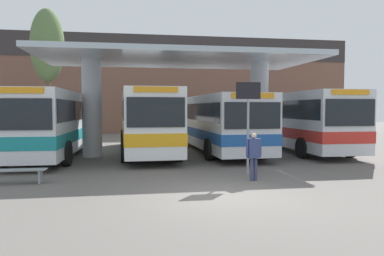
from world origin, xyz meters
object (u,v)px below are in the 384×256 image
Objects in this scene: transit_bus_left_bay at (54,121)px; pedestrian_waiting at (254,152)px; waiting_bench_near_pillar at (15,173)px; poplar_tree_behind_left at (47,47)px; info_sign_platform at (248,109)px; parked_car_street at (185,123)px; transit_bus_center_bay at (146,119)px; transit_bus_right_bay at (217,121)px; transit_bus_far_right_bay at (298,119)px.

pedestrian_waiting is at bearing 137.45° from transit_bus_left_bay.
transit_bus_left_bay is 6.93m from waiting_bench_near_pillar.
poplar_tree_behind_left is (-2.04, 15.35, 6.38)m from waiting_bench_near_pillar.
info_sign_platform is 1.79m from pedestrian_waiting.
waiting_bench_near_pillar is 1.22× the size of pedestrian_waiting.
pedestrian_waiting is 22.23m from parked_car_street.
parked_car_street is at bearing -108.08° from transit_bus_center_bay.
parked_car_street reaches higher than waiting_bench_near_pillar.
poplar_tree_behind_left reaches higher than transit_bus_right_bay.
pedestrian_waiting is at bearing -93.19° from parked_car_street.
pedestrian_waiting reaches higher than waiting_bench_near_pillar.
transit_bus_far_right_bay is at bearing 29.16° from waiting_bench_near_pillar.
transit_bus_left_bay reaches higher than pedestrian_waiting.
transit_bus_left_bay is at bearing 140.83° from info_sign_platform.
waiting_bench_near_pillar is 16.75m from poplar_tree_behind_left.
parked_car_street is at bearing 74.77° from pedestrian_waiting.
waiting_bench_near_pillar is at bearing -82.43° from poplar_tree_behind_left.
waiting_bench_near_pillar is 8.06m from info_sign_platform.
transit_bus_center_bay is 14.48m from parked_car_street.
transit_bus_right_bay is (3.89, 0.19, -0.11)m from transit_bus_center_bay.
parked_car_street is (10.75, 6.08, -5.67)m from poplar_tree_behind_left.
transit_bus_far_right_bay is 5.37× the size of waiting_bench_near_pillar.
transit_bus_center_bay is 8.50m from transit_bus_far_right_bay.
transit_bus_center_bay is at bearing -107.32° from parked_car_street.
transit_bus_far_right_bay is at bearing 171.89° from transit_bus_right_bay.
transit_bus_far_right_bay is 2.36× the size of parked_car_street.
info_sign_platform reaches higher than transit_bus_far_right_bay.
info_sign_platform is 0.76× the size of parked_car_street.
transit_bus_far_right_bay is at bearing -28.29° from poplar_tree_behind_left.
transit_bus_right_bay is (8.49, 1.00, -0.06)m from transit_bus_left_bay.
waiting_bench_near_pillar is (-13.00, -7.25, -1.45)m from transit_bus_far_right_bay.
info_sign_platform is at bearing 113.29° from transit_bus_center_bay.
info_sign_platform is at bearing 69.18° from pedestrian_waiting.
parked_car_street is at bearing 87.54° from info_sign_platform.
transit_bus_left_bay is at bearing 5.19° from transit_bus_right_bay.
info_sign_platform is (7.89, -6.43, 0.57)m from transit_bus_left_bay.
info_sign_platform is (7.80, 0.36, 2.00)m from waiting_bench_near_pillar.
transit_bus_left_bay is 6.73× the size of pedestrian_waiting.
poplar_tree_behind_left is 13.59m from parked_car_street.
poplar_tree_behind_left reaches higher than parked_car_street.
transit_bus_left_bay is at bearing 90.76° from waiting_bench_near_pillar.
transit_bus_center_bay is at bearing 1.23° from transit_bus_right_bay.
pedestrian_waiting is at bearing 56.92° from transit_bus_far_right_bay.
transit_bus_far_right_bay is 9.69m from pedestrian_waiting.
transit_bus_center_bay is 1.21× the size of poplar_tree_behind_left.
transit_bus_left_bay is 0.93× the size of transit_bus_center_bay.
transit_bus_right_bay is 11.53m from waiting_bench_near_pillar.
transit_bus_center_bay is 0.98× the size of transit_bus_right_bay.
poplar_tree_behind_left is at bearing -51.03° from transit_bus_center_bay.
pedestrian_waiting is 0.36× the size of parked_car_street.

